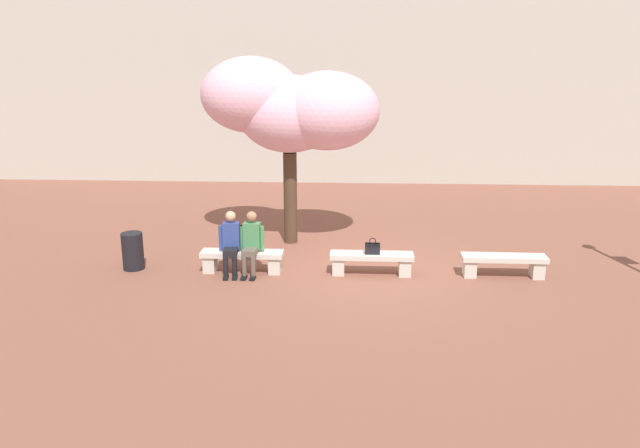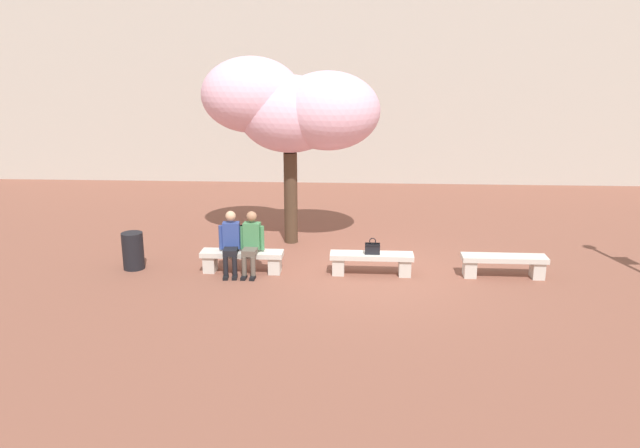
# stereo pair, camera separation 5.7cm
# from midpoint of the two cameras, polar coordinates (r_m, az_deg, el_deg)

# --- Properties ---
(ground_plane) EXTENTS (100.00, 100.00, 0.00)m
(ground_plane) POSITION_cam_midpoint_polar(r_m,az_deg,el_deg) (12.85, 4.83, -4.61)
(ground_plane) COLOR brown
(building_facade) EXTENTS (28.00, 4.00, 10.37)m
(building_facade) POSITION_cam_midpoint_polar(r_m,az_deg,el_deg) (23.32, 4.39, 17.34)
(building_facade) COLOR #B7B2A8
(building_facade) RESTS_ON ground
(stone_bench_west_end) EXTENTS (1.69, 0.44, 0.45)m
(stone_bench_west_end) POSITION_cam_midpoint_polar(r_m,az_deg,el_deg) (12.95, -7.00, -3.12)
(stone_bench_west_end) COLOR beige
(stone_bench_west_end) RESTS_ON ground
(stone_bench_near_west) EXTENTS (1.69, 0.44, 0.45)m
(stone_bench_near_west) POSITION_cam_midpoint_polar(r_m,az_deg,el_deg) (12.75, 4.86, -3.34)
(stone_bench_near_west) COLOR beige
(stone_bench_near_west) RESTS_ON ground
(stone_bench_center) EXTENTS (1.69, 0.44, 0.45)m
(stone_bench_center) POSITION_cam_midpoint_polar(r_m,az_deg,el_deg) (13.11, 16.58, -3.43)
(stone_bench_center) COLOR beige
(stone_bench_center) RESTS_ON ground
(person_seated_left) EXTENTS (0.51, 0.70, 1.29)m
(person_seated_left) POSITION_cam_midpoint_polar(r_m,az_deg,el_deg) (12.81, -8.01, -1.48)
(person_seated_left) COLOR black
(person_seated_left) RESTS_ON ground
(person_seated_right) EXTENTS (0.51, 0.70, 1.29)m
(person_seated_right) POSITION_cam_midpoint_polar(r_m,az_deg,el_deg) (12.74, -6.18, -1.52)
(person_seated_right) COLOR black
(person_seated_right) RESTS_ON ground
(handbag) EXTENTS (0.30, 0.15, 0.34)m
(handbag) POSITION_cam_midpoint_polar(r_m,az_deg,el_deg) (12.64, 4.95, -2.18)
(handbag) COLOR black
(handbag) RESTS_ON stone_bench_near_west
(cherry_tree_main) EXTENTS (4.07, 2.19, 4.32)m
(cherry_tree_main) POSITION_cam_midpoint_polar(r_m,az_deg,el_deg) (14.35, -2.55, 10.59)
(cherry_tree_main) COLOR #473323
(cherry_tree_main) RESTS_ON ground
(trash_bin) EXTENTS (0.44, 0.44, 0.78)m
(trash_bin) POSITION_cam_midpoint_polar(r_m,az_deg,el_deg) (13.59, -16.61, -2.36)
(trash_bin) COLOR black
(trash_bin) RESTS_ON ground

